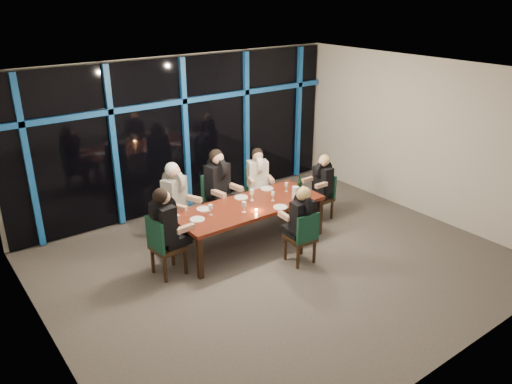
% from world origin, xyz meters
% --- Properties ---
extents(room, '(7.04, 7.00, 3.02)m').
position_xyz_m(room, '(0.00, 0.00, 2.02)').
color(room, '#5E5752').
rests_on(room, ground).
extents(window_wall, '(6.86, 0.43, 2.94)m').
position_xyz_m(window_wall, '(0.01, 2.93, 1.55)').
color(window_wall, black).
rests_on(window_wall, ground).
extents(dining_table, '(2.60, 1.00, 0.75)m').
position_xyz_m(dining_table, '(0.00, 0.80, 0.68)').
color(dining_table, maroon).
rests_on(dining_table, ground).
extents(chair_far_left, '(0.61, 0.61, 1.00)m').
position_xyz_m(chair_far_left, '(-0.97, 1.69, 0.56)').
color(chair_far_left, black).
rests_on(chair_far_left, ground).
extents(chair_far_mid, '(0.55, 0.55, 1.02)m').
position_xyz_m(chair_far_mid, '(-0.04, 1.77, 0.57)').
color(chair_far_mid, black).
rests_on(chair_far_mid, ground).
extents(chair_far_right, '(0.54, 0.54, 0.91)m').
position_xyz_m(chair_far_right, '(0.91, 1.79, 0.51)').
color(chair_far_right, black).
rests_on(chair_far_right, ground).
extents(chair_end_left, '(0.49, 0.49, 0.99)m').
position_xyz_m(chair_end_left, '(-1.64, 0.76, 0.55)').
color(chair_end_left, black).
rests_on(chair_end_left, ground).
extents(chair_end_right, '(0.41, 0.41, 0.87)m').
position_xyz_m(chair_end_right, '(1.80, 0.85, 0.49)').
color(chair_end_right, black).
rests_on(chair_end_right, ground).
extents(chair_near_mid, '(0.44, 0.44, 0.90)m').
position_xyz_m(chair_near_mid, '(0.31, -0.24, 0.50)').
color(chair_near_mid, black).
rests_on(chair_near_mid, ground).
extents(diner_far_left, '(0.62, 0.68, 0.97)m').
position_xyz_m(diner_far_left, '(-0.93, 1.61, 0.95)').
color(diner_far_left, black).
rests_on(diner_far_left, ground).
extents(diner_far_mid, '(0.55, 0.67, 1.00)m').
position_xyz_m(diner_far_mid, '(-0.03, 1.68, 0.97)').
color(diner_far_mid, black).
rests_on(diner_far_mid, ground).
extents(diner_far_right, '(0.56, 0.62, 0.89)m').
position_xyz_m(diner_far_right, '(0.88, 1.71, 0.87)').
color(diner_far_right, silver).
rests_on(diner_far_right, ground).
extents(diner_end_left, '(0.63, 0.51, 0.96)m').
position_xyz_m(diner_end_left, '(-1.56, 0.77, 0.94)').
color(diner_end_left, black).
rests_on(diner_end_left, ground).
extents(diner_end_right, '(0.54, 0.43, 0.85)m').
position_xyz_m(diner_end_right, '(1.73, 0.85, 0.83)').
color(diner_end_right, black).
rests_on(diner_end_right, ground).
extents(diner_near_mid, '(0.46, 0.57, 0.88)m').
position_xyz_m(diner_near_mid, '(0.32, -0.17, 0.86)').
color(diner_near_mid, black).
rests_on(diner_near_mid, ground).
extents(plate_far_left, '(0.24, 0.24, 0.01)m').
position_xyz_m(plate_far_left, '(-0.71, 1.09, 0.76)').
color(plate_far_left, white).
rests_on(plate_far_left, dining_table).
extents(plate_far_mid, '(0.24, 0.24, 0.01)m').
position_xyz_m(plate_far_mid, '(0.07, 1.13, 0.76)').
color(plate_far_mid, white).
rests_on(plate_far_mid, dining_table).
extents(plate_far_right, '(0.24, 0.24, 0.01)m').
position_xyz_m(plate_far_right, '(0.68, 1.19, 0.76)').
color(plate_far_right, white).
rests_on(plate_far_right, dining_table).
extents(plate_end_left, '(0.24, 0.24, 0.01)m').
position_xyz_m(plate_end_left, '(-1.00, 0.81, 0.76)').
color(plate_end_left, white).
rests_on(plate_end_left, dining_table).
extents(plate_end_right, '(0.24, 0.24, 0.01)m').
position_xyz_m(plate_end_right, '(1.16, 0.84, 0.76)').
color(plate_end_right, white).
rests_on(plate_end_right, dining_table).
extents(plate_near_mid, '(0.24, 0.24, 0.01)m').
position_xyz_m(plate_near_mid, '(0.35, 0.39, 0.76)').
color(plate_near_mid, white).
rests_on(plate_near_mid, dining_table).
extents(wine_bottle, '(0.08, 0.08, 0.36)m').
position_xyz_m(wine_bottle, '(0.97, 0.61, 0.89)').
color(wine_bottle, black).
rests_on(wine_bottle, dining_table).
extents(water_pitcher, '(0.13, 0.12, 0.21)m').
position_xyz_m(water_pitcher, '(0.81, 0.55, 0.86)').
color(water_pitcher, silver).
rests_on(water_pitcher, dining_table).
extents(tea_light, '(0.04, 0.04, 0.03)m').
position_xyz_m(tea_light, '(-0.05, 0.53, 0.76)').
color(tea_light, '#FFAF4C').
rests_on(tea_light, dining_table).
extents(wine_glass_a, '(0.07, 0.07, 0.18)m').
position_xyz_m(wine_glass_a, '(-0.24, 0.60, 0.88)').
color(wine_glass_a, silver).
rests_on(wine_glass_a, dining_table).
extents(wine_glass_b, '(0.08, 0.08, 0.19)m').
position_xyz_m(wine_glass_b, '(0.15, 0.92, 0.89)').
color(wine_glass_b, silver).
rests_on(wine_glass_b, dining_table).
extents(wine_glass_c, '(0.06, 0.06, 0.17)m').
position_xyz_m(wine_glass_c, '(0.44, 0.70, 0.87)').
color(wine_glass_c, silver).
rests_on(wine_glass_c, dining_table).
extents(wine_glass_d, '(0.07, 0.07, 0.18)m').
position_xyz_m(wine_glass_d, '(-0.73, 0.84, 0.88)').
color(wine_glass_d, white).
rests_on(wine_glass_d, dining_table).
extents(wine_glass_e, '(0.06, 0.06, 0.17)m').
position_xyz_m(wine_glass_e, '(0.89, 0.88, 0.87)').
color(wine_glass_e, silver).
rests_on(wine_glass_e, dining_table).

